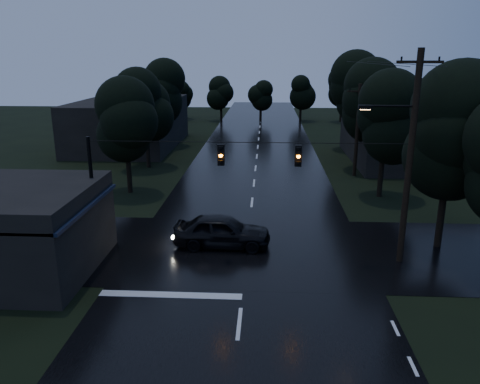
# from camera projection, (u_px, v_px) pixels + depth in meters

# --- Properties ---
(main_road) EXTENTS (12.00, 120.00, 0.02)m
(main_road) POSITION_uv_depth(u_px,v_px,m) (256.00, 168.00, 41.47)
(main_road) COLOR black
(main_road) RESTS_ON ground
(cross_street) EXTENTS (60.00, 9.00, 0.02)m
(cross_street) POSITION_uv_depth(u_px,v_px,m) (247.00, 249.00, 24.23)
(cross_street) COLOR black
(cross_street) RESTS_ON ground
(building_far_right) EXTENTS (10.00, 14.00, 4.40)m
(building_far_right) POSITION_uv_depth(u_px,v_px,m) (406.00, 138.00, 43.92)
(building_far_right) COLOR black
(building_far_right) RESTS_ON ground
(building_far_left) EXTENTS (10.00, 16.00, 5.00)m
(building_far_left) POSITION_uv_depth(u_px,v_px,m) (130.00, 123.00, 51.10)
(building_far_left) COLOR black
(building_far_left) RESTS_ON ground
(utility_pole_main) EXTENTS (3.50, 0.30, 10.00)m
(utility_pole_main) POSITION_uv_depth(u_px,v_px,m) (408.00, 156.00, 21.39)
(utility_pole_main) COLOR black
(utility_pole_main) RESTS_ON ground
(utility_pole_far) EXTENTS (2.00, 0.30, 7.50)m
(utility_pole_far) POSITION_uv_depth(u_px,v_px,m) (357.00, 129.00, 38.01)
(utility_pole_far) COLOR black
(utility_pole_far) RESTS_ON ground
(anchor_pole_left) EXTENTS (0.18, 0.18, 6.00)m
(anchor_pole_left) POSITION_uv_depth(u_px,v_px,m) (93.00, 197.00, 22.83)
(anchor_pole_left) COLOR black
(anchor_pole_left) RESTS_ON ground
(span_signals) EXTENTS (15.00, 0.37, 1.12)m
(span_signals) POSITION_uv_depth(u_px,v_px,m) (259.00, 154.00, 21.75)
(span_signals) COLOR black
(span_signals) RESTS_ON ground
(tree_corner_near) EXTENTS (4.48, 4.48, 9.44)m
(tree_corner_near) POSITION_uv_depth(u_px,v_px,m) (452.00, 133.00, 22.95)
(tree_corner_near) COLOR black
(tree_corner_near) RESTS_ON ground
(tree_left_a) EXTENTS (3.92, 3.92, 8.26)m
(tree_left_a) POSITION_uv_depth(u_px,v_px,m) (125.00, 121.00, 32.81)
(tree_left_a) COLOR black
(tree_left_a) RESTS_ON ground
(tree_left_b) EXTENTS (4.20, 4.20, 8.85)m
(tree_left_b) POSITION_uv_depth(u_px,v_px,m) (145.00, 104.00, 40.40)
(tree_left_b) COLOR black
(tree_left_b) RESTS_ON ground
(tree_left_c) EXTENTS (4.48, 4.48, 9.44)m
(tree_left_c) POSITION_uv_depth(u_px,v_px,m) (163.00, 91.00, 49.91)
(tree_left_c) COLOR black
(tree_left_c) RESTS_ON ground
(tree_right_a) EXTENTS (4.20, 4.20, 8.85)m
(tree_right_a) POSITION_uv_depth(u_px,v_px,m) (386.00, 117.00, 31.73)
(tree_right_a) COLOR black
(tree_right_a) RESTS_ON ground
(tree_right_b) EXTENTS (4.48, 4.48, 9.44)m
(tree_right_b) POSITION_uv_depth(u_px,v_px,m) (370.00, 101.00, 39.26)
(tree_right_b) COLOR black
(tree_right_b) RESTS_ON ground
(tree_right_c) EXTENTS (4.76, 4.76, 10.03)m
(tree_right_c) POSITION_uv_depth(u_px,v_px,m) (356.00, 88.00, 48.70)
(tree_right_c) COLOR black
(tree_right_c) RESTS_ON ground
(car) EXTENTS (5.08, 2.15, 1.72)m
(car) POSITION_uv_depth(u_px,v_px,m) (222.00, 231.00, 24.42)
(car) COLOR black
(car) RESTS_ON ground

